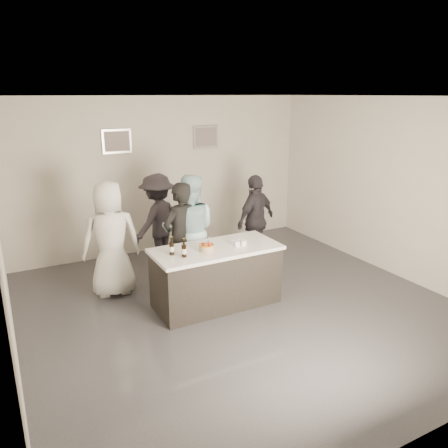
{
  "coord_description": "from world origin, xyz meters",
  "views": [
    {
      "loc": [
        -2.96,
        -5.05,
        3.04
      ],
      "look_at": [
        0.0,
        0.5,
        1.15
      ],
      "focal_mm": 35.0,
      "sensor_mm": 36.0,
      "label": 1
    }
  ],
  "objects_px": {
    "person_main_blue": "(190,231)",
    "person_guest_back": "(158,221)",
    "person_main_black": "(180,238)",
    "beer_bottle_a": "(172,246)",
    "person_guest_right": "(256,220)",
    "beer_bottle_b": "(184,248)",
    "cake": "(207,248)",
    "person_guest_left": "(111,239)",
    "bar_counter": "(216,276)"
  },
  "relations": [
    {
      "from": "person_guest_back",
      "to": "beer_bottle_b",
      "type": "bearing_deg",
      "value": 50.87
    },
    {
      "from": "person_main_blue",
      "to": "person_main_black",
      "type": "bearing_deg",
      "value": 55.52
    },
    {
      "from": "person_main_black",
      "to": "bar_counter",
      "type": "bearing_deg",
      "value": 88.63
    },
    {
      "from": "person_guest_left",
      "to": "beer_bottle_b",
      "type": "bearing_deg",
      "value": 126.8
    },
    {
      "from": "bar_counter",
      "to": "beer_bottle_b",
      "type": "distance_m",
      "value": 0.82
    },
    {
      "from": "beer_bottle_b",
      "to": "person_guest_left",
      "type": "xyz_separation_m",
      "value": [
        -0.69,
        1.22,
        -0.13
      ]
    },
    {
      "from": "person_main_blue",
      "to": "person_guest_right",
      "type": "height_order",
      "value": "person_main_blue"
    },
    {
      "from": "person_guest_right",
      "to": "person_main_blue",
      "type": "bearing_deg",
      "value": -9.96
    },
    {
      "from": "person_main_black",
      "to": "person_guest_right",
      "type": "relative_size",
      "value": 1.06
    },
    {
      "from": "beer_bottle_a",
      "to": "person_guest_back",
      "type": "distance_m",
      "value": 1.93
    },
    {
      "from": "beer_bottle_a",
      "to": "person_main_black",
      "type": "bearing_deg",
      "value": 59.35
    },
    {
      "from": "beer_bottle_a",
      "to": "person_main_black",
      "type": "xyz_separation_m",
      "value": [
        0.41,
        0.69,
        -0.15
      ]
    },
    {
      "from": "beer_bottle_b",
      "to": "person_main_blue",
      "type": "relative_size",
      "value": 0.14
    },
    {
      "from": "person_main_blue",
      "to": "person_guest_back",
      "type": "relative_size",
      "value": 1.08
    },
    {
      "from": "bar_counter",
      "to": "person_main_black",
      "type": "xyz_separation_m",
      "value": [
        -0.26,
        0.72,
        0.43
      ]
    },
    {
      "from": "bar_counter",
      "to": "person_guest_right",
      "type": "height_order",
      "value": "person_guest_right"
    },
    {
      "from": "person_main_blue",
      "to": "person_guest_back",
      "type": "xyz_separation_m",
      "value": [
        -0.17,
        1.03,
        -0.07
      ]
    },
    {
      "from": "bar_counter",
      "to": "person_guest_right",
      "type": "bearing_deg",
      "value": 39.29
    },
    {
      "from": "beer_bottle_b",
      "to": "person_guest_right",
      "type": "distance_m",
      "value": 2.33
    },
    {
      "from": "person_guest_left",
      "to": "person_guest_back",
      "type": "height_order",
      "value": "person_guest_left"
    },
    {
      "from": "cake",
      "to": "beer_bottle_b",
      "type": "xyz_separation_m",
      "value": [
        -0.38,
        -0.07,
        0.09
      ]
    },
    {
      "from": "person_main_blue",
      "to": "person_guest_back",
      "type": "distance_m",
      "value": 1.05
    },
    {
      "from": "cake",
      "to": "person_guest_back",
      "type": "height_order",
      "value": "person_guest_back"
    },
    {
      "from": "beer_bottle_b",
      "to": "person_main_blue",
      "type": "height_order",
      "value": "person_main_blue"
    },
    {
      "from": "bar_counter",
      "to": "cake",
      "type": "relative_size",
      "value": 8.71
    },
    {
      "from": "beer_bottle_a",
      "to": "person_guest_right",
      "type": "xyz_separation_m",
      "value": [
        2.06,
        1.11,
        -0.2
      ]
    },
    {
      "from": "cake",
      "to": "person_main_blue",
      "type": "distance_m",
      "value": 0.93
    },
    {
      "from": "person_main_blue",
      "to": "person_guest_back",
      "type": "height_order",
      "value": "person_main_blue"
    },
    {
      "from": "beer_bottle_a",
      "to": "person_guest_right",
      "type": "relative_size",
      "value": 0.16
    },
    {
      "from": "person_main_black",
      "to": "person_guest_back",
      "type": "bearing_deg",
      "value": -114.23
    },
    {
      "from": "beer_bottle_b",
      "to": "person_guest_left",
      "type": "height_order",
      "value": "person_guest_left"
    },
    {
      "from": "bar_counter",
      "to": "person_guest_left",
      "type": "relative_size",
      "value": 1.03
    },
    {
      "from": "bar_counter",
      "to": "beer_bottle_a",
      "type": "distance_m",
      "value": 0.89
    },
    {
      "from": "beer_bottle_a",
      "to": "cake",
      "type": "bearing_deg",
      "value": -10.1
    },
    {
      "from": "cake",
      "to": "person_guest_left",
      "type": "xyz_separation_m",
      "value": [
        -1.07,
        1.15,
        -0.03
      ]
    },
    {
      "from": "cake",
      "to": "beer_bottle_a",
      "type": "bearing_deg",
      "value": 169.9
    },
    {
      "from": "cake",
      "to": "beer_bottle_b",
      "type": "bearing_deg",
      "value": -169.18
    },
    {
      "from": "beer_bottle_a",
      "to": "person_main_black",
      "type": "distance_m",
      "value": 0.82
    },
    {
      "from": "beer_bottle_a",
      "to": "person_guest_left",
      "type": "bearing_deg",
      "value": 118.66
    },
    {
      "from": "beer_bottle_b",
      "to": "person_guest_back",
      "type": "height_order",
      "value": "person_guest_back"
    },
    {
      "from": "beer_bottle_a",
      "to": "beer_bottle_b",
      "type": "height_order",
      "value": "same"
    },
    {
      "from": "beer_bottle_b",
      "to": "person_guest_back",
      "type": "relative_size",
      "value": 0.15
    },
    {
      "from": "beer_bottle_a",
      "to": "person_main_blue",
      "type": "bearing_deg",
      "value": 52.64
    },
    {
      "from": "bar_counter",
      "to": "beer_bottle_b",
      "type": "height_order",
      "value": "beer_bottle_b"
    },
    {
      "from": "beer_bottle_a",
      "to": "person_main_black",
      "type": "relative_size",
      "value": 0.15
    },
    {
      "from": "cake",
      "to": "beer_bottle_b",
      "type": "height_order",
      "value": "beer_bottle_b"
    },
    {
      "from": "person_main_black",
      "to": "cake",
      "type": "bearing_deg",
      "value": 74.5
    },
    {
      "from": "person_guest_left",
      "to": "bar_counter",
      "type": "bearing_deg",
      "value": 146.27
    },
    {
      "from": "person_main_black",
      "to": "person_main_blue",
      "type": "distance_m",
      "value": 0.26
    },
    {
      "from": "bar_counter",
      "to": "person_guest_back",
      "type": "distance_m",
      "value": 1.94
    }
  ]
}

